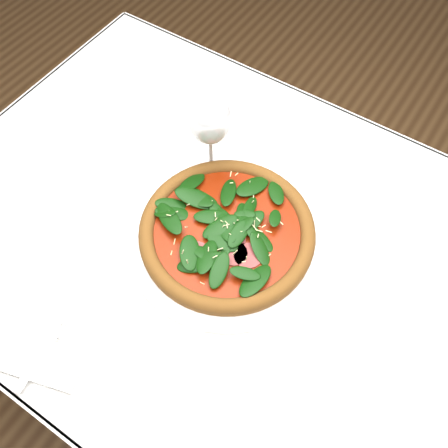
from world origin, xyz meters
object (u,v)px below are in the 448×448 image
Objects in this scene: plate at (227,236)px; napkin at (39,361)px; pizza at (227,230)px; wine_glass at (210,121)px.

napkin is at bearing -109.17° from plate.
plate is 2.61× the size of napkin.
pizza is 2.76× the size of napkin.
plate reaches higher than napkin.
wine_glass is at bearing 134.17° from pizza.
plate is 0.02m from pizza.
plate is 0.20m from wine_glass.
pizza is (0.00, -0.00, 0.02)m from plate.
plate is at bearing 90.00° from pizza.
wine_glass is at bearing 88.92° from napkin.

